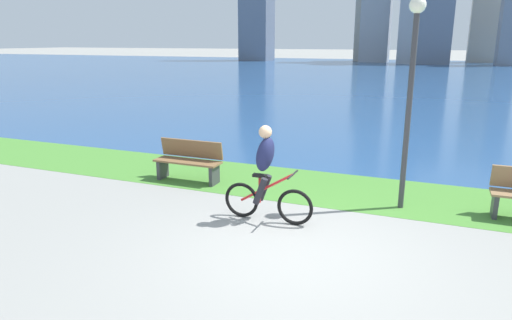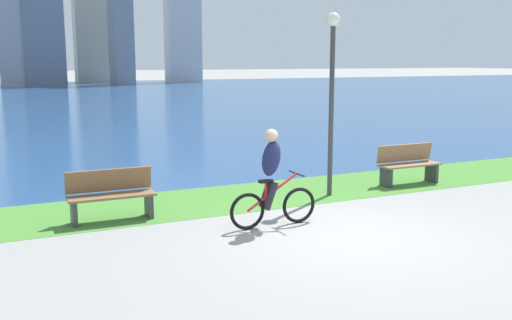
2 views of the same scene
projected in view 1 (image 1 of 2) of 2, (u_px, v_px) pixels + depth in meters
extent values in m
plane|color=gray|center=(295.00, 254.00, 6.64)|extent=(300.00, 300.00, 0.00)
cube|color=#478433|center=(340.00, 190.00, 9.48)|extent=(120.00, 2.34, 0.01)
cube|color=navy|center=(420.00, 75.00, 40.42)|extent=(300.00, 66.64, 0.00)
torus|color=black|center=(295.00, 207.00, 7.60)|extent=(0.63, 0.06, 0.63)
torus|color=black|center=(242.00, 200.00, 7.95)|extent=(0.63, 0.06, 0.63)
cylinder|color=red|center=(266.00, 188.00, 7.71)|extent=(0.95, 0.04, 0.60)
cylinder|color=red|center=(260.00, 190.00, 7.77)|extent=(0.04, 0.04, 0.46)
cube|color=black|center=(260.00, 176.00, 7.71)|extent=(0.24, 0.10, 0.05)
cylinder|color=black|center=(293.00, 175.00, 7.48)|extent=(0.03, 0.52, 0.03)
ellipsoid|color=#1E234C|center=(265.00, 154.00, 7.58)|extent=(0.40, 0.36, 0.65)
sphere|color=#D8AD84|center=(265.00, 132.00, 7.48)|extent=(0.22, 0.22, 0.22)
cylinder|color=#26262D|center=(264.00, 188.00, 7.84)|extent=(0.27, 0.11, 0.49)
cylinder|color=#26262D|center=(260.00, 191.00, 7.66)|extent=(0.27, 0.11, 0.49)
cube|color=brown|center=(187.00, 162.00, 9.94)|extent=(1.50, 0.45, 0.04)
cube|color=brown|center=(192.00, 149.00, 10.05)|extent=(1.50, 0.11, 0.40)
cube|color=#38383D|center=(214.00, 175.00, 9.76)|extent=(0.08, 0.37, 0.45)
cube|color=#38383D|center=(163.00, 168.00, 10.23)|extent=(0.08, 0.37, 0.45)
cube|color=#38383D|center=(495.00, 204.00, 7.99)|extent=(0.08, 0.37, 0.45)
cylinder|color=#38383D|center=(408.00, 115.00, 8.04)|extent=(0.10, 0.10, 3.48)
sphere|color=white|center=(418.00, 5.00, 7.57)|extent=(0.28, 0.28, 0.28)
cube|color=slate|center=(256.00, 13.00, 67.39)|extent=(4.38, 3.39, 13.68)
cube|color=#ADA899|center=(367.00, 26.00, 66.23)|extent=(3.05, 2.56, 9.90)
cube|color=slate|center=(437.00, 10.00, 56.89)|extent=(4.10, 3.13, 13.44)
cube|color=#ADA899|center=(490.00, 6.00, 61.39)|extent=(4.37, 3.10, 15.03)
cube|color=slate|center=(512.00, 8.00, 54.26)|extent=(2.10, 4.13, 13.47)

